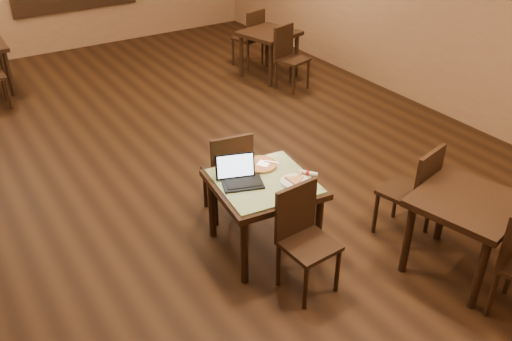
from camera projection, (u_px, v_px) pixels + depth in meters
ground at (167, 158)px, 6.87m from camera, size 10.00×10.00×0.00m
tiled_table at (264, 190)px, 5.02m from camera, size 1.02×1.02×0.76m
chair_main_near at (303, 233)px, 4.62m from camera, size 0.45×0.45×0.98m
chair_main_far at (229, 171)px, 5.50m from camera, size 0.51×0.51×1.00m
laptop at (239, 175)px, 4.91m from camera, size 0.43×0.40×0.25m
plate at (295, 181)px, 4.93m from camera, size 0.27×0.27×0.01m
pizza_slice at (295, 180)px, 4.92m from camera, size 0.29×0.29×0.02m
pizza_pan at (261, 165)px, 5.19m from camera, size 0.34×0.34×0.01m
pizza_whole at (261, 164)px, 5.18m from camera, size 0.32×0.32×0.02m
spatula at (263, 164)px, 5.17m from camera, size 0.24×0.28×0.01m
napkin_roll at (308, 173)px, 5.04m from camera, size 0.14×0.17×0.04m
other_table_a at (269, 39)px, 9.01m from camera, size 1.01×1.01×0.77m
other_table_a_chair_near at (288, 54)px, 8.62m from camera, size 0.53×0.53×1.00m
other_table_a_chair_far at (251, 35)px, 9.49m from camera, size 0.53×0.53×1.00m
other_table_c at (466, 212)px, 4.72m from camera, size 1.01×1.01×0.79m
other_table_c_chair_far at (415, 188)px, 5.20m from camera, size 0.53×0.53×1.02m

